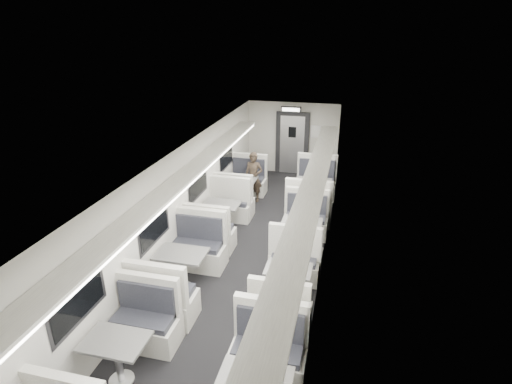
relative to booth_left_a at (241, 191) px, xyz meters
The scene contains 18 objects.
room 3.34m from the booth_left_a, 72.01° to the right, with size 3.24×12.24×2.64m.
booth_left_a is the anchor object (origin of this frame).
booth_left_b 1.73m from the booth_left_a, 90.00° to the right, with size 1.07×2.17×1.16m.
booth_left_c 4.09m from the booth_left_a, 90.00° to the right, with size 1.12×2.27×1.22m.
booth_left_d 6.32m from the booth_left_a, 90.00° to the right, with size 1.05×2.13×1.14m.
booth_right_a 2.00m from the booth_left_a, ahead, with size 1.15×2.34×1.25m.
booth_right_b 2.97m from the booth_left_a, 47.61° to the right, with size 1.05×2.12×1.14m.
booth_right_c 4.46m from the booth_left_a, 63.36° to the right, with size 0.99×2.01×1.08m.
passenger 0.54m from the booth_left_a, 45.72° to the left, with size 0.52×0.34×1.43m, color black.
window_a 1.12m from the booth_left_a, 146.69° to the left, with size 0.02×1.18×0.84m, color black.
window_b 2.16m from the booth_left_a, 104.56° to the right, with size 0.02×1.18×0.84m, color black.
window_c 4.22m from the booth_left_a, 96.82° to the right, with size 0.02×1.18×0.84m, color black.
window_d 6.37m from the booth_left_a, 94.44° to the right, with size 0.02×1.18×0.84m, color black.
luggage_rack_left 3.71m from the booth_left_a, 94.13° to the right, with size 0.46×10.40×0.09m.
luggage_rack_right 4.33m from the booth_left_a, 56.41° to the right, with size 0.46×10.40×0.09m.
vestibule_door 3.09m from the booth_left_a, 70.68° to the left, with size 1.10×0.13×2.10m.
exit_sign 3.19m from the booth_left_a, 67.08° to the left, with size 0.62×0.12×0.16m.
wall_notice 3.51m from the booth_left_a, 58.37° to the left, with size 0.32×0.02×0.40m, color silver.
Camera 1 is at (1.85, -6.88, 4.67)m, focal length 28.00 mm.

